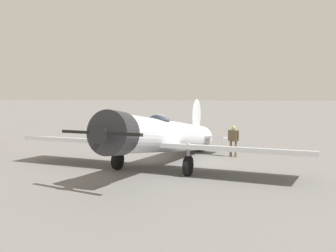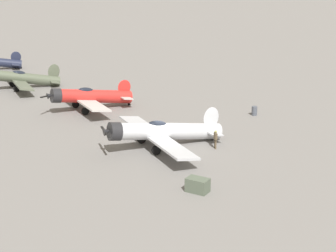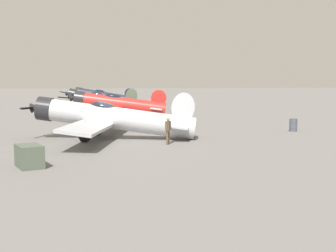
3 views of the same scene
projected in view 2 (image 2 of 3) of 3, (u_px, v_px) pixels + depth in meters
ground_plane at (168, 146)px, 45.95m from camera, size 400.00×400.00×0.00m
airplane_foreground at (162, 132)px, 45.34m from camera, size 12.94×11.11×3.08m
airplane_mid_apron at (89, 97)px, 56.90m from camera, size 10.73×10.39×3.01m
airplane_far_line at (22, 78)px, 67.08m from camera, size 12.03×10.01×3.12m
ground_crew_mechanic at (216, 138)px, 45.01m from camera, size 0.57×0.41×1.63m
equipment_crate at (198, 185)px, 36.54m from camera, size 1.76×1.45×0.98m
fuel_drum at (254, 111)px, 55.25m from camera, size 0.61×0.61×0.95m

